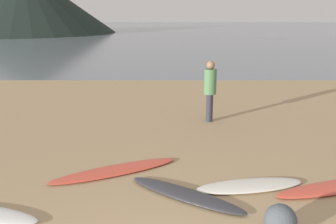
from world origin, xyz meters
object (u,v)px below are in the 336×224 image
surfboard_1 (114,170)px  beach_rock_near (279,220)px  surfboard_3 (248,185)px  surfboard_2 (184,194)px  person_0 (209,86)px  surfboard_4 (333,187)px

surfboard_1 → beach_rock_near: (2.71, -2.18, 0.20)m
surfboard_1 → surfboard_3: surfboard_3 is taller
surfboard_2 → person_0: bearing=113.7°
person_0 → beach_rock_near: bearing=161.4°
surfboard_3 → surfboard_2: bearing=-174.7°
surfboard_3 → person_0: 4.43m
beach_rock_near → person_0: bearing=94.0°
surfboard_2 → surfboard_1: bearing=178.0°
surfboard_1 → surfboard_4: (4.15, -0.75, 0.01)m
surfboard_3 → surfboard_4: surfboard_3 is taller
surfboard_2 → surfboard_4: (2.76, 0.29, -0.00)m
person_0 → surfboard_4: bearing=-179.7°
surfboard_4 → beach_rock_near: size_ratio=5.24×
person_0 → beach_rock_near: person_0 is taller
surfboard_4 → beach_rock_near: bearing=-152.5°
surfboard_3 → surfboard_4: (1.55, -0.06, -0.00)m
person_0 → surfboard_1: bearing=124.9°
surfboard_1 → surfboard_4: 4.21m
surfboard_1 → beach_rock_near: size_ratio=5.67×
surfboard_1 → surfboard_2: 1.73m
person_0 → beach_rock_near: size_ratio=3.82×
person_0 → surfboard_2: bearing=146.3°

